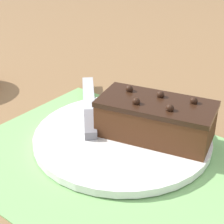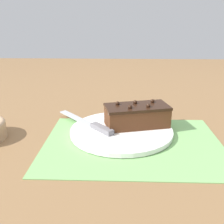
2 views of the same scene
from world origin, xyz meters
name	(u,v)px [view 1 (image 1 of 2)]	position (x,y,z in m)	size (l,w,h in m)	color
ground_plane	(115,166)	(0.00, 0.00, 0.00)	(3.00, 3.00, 0.00)	olive
placemat_woven	(115,164)	(0.00, 0.00, 0.00)	(0.46, 0.34, 0.00)	#7AB266
cake_plate	(122,137)	(-0.03, 0.06, 0.01)	(0.29, 0.29, 0.01)	white
chocolate_cake	(156,119)	(0.01, 0.09, 0.05)	(0.19, 0.13, 0.07)	#512D19
serving_knife	(90,113)	(-0.11, 0.07, 0.02)	(0.18, 0.20, 0.01)	slate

